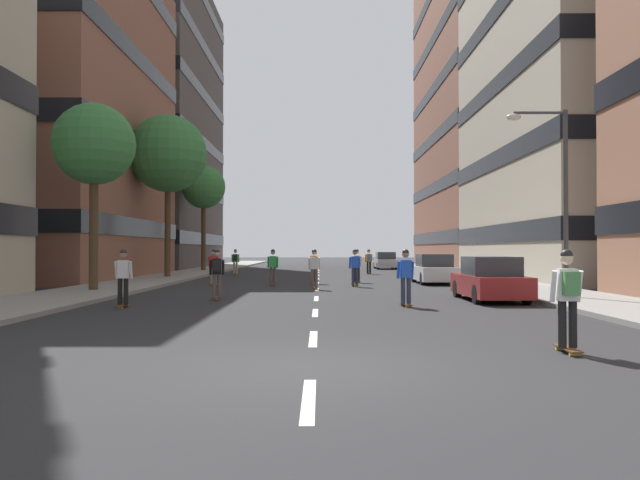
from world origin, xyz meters
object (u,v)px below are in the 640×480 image
object	(u,v)px
parked_car_far	(493,280)
skater_3	(372,260)
skater_2	(238,260)
street_tree_mid	(97,146)
streetlamp_right	(558,181)
skater_11	(409,275)
skater_7	(360,264)
parked_car_near	(437,270)
skater_6	(276,265)
skater_5	(317,267)
parked_car_mid	(388,261)
street_tree_near	(206,188)
skater_8	(358,266)
street_tree_far	(171,154)
skater_4	(571,294)
skater_0	(126,275)
skater_1	(220,271)
skater_9	(317,264)
skater_10	(216,265)

from	to	relation	value
parked_car_far	skater_3	world-z (taller)	skater_3
skater_2	skater_3	size ratio (longest dim) A/B	1.00
street_tree_mid	streetlamp_right	bearing A→B (deg)	-11.75
skater_11	skater_7	bearing A→B (deg)	92.87
parked_car_near	skater_6	bearing A→B (deg)	-168.37
streetlamp_right	skater_6	world-z (taller)	streetlamp_right
skater_5	parked_car_mid	bearing A→B (deg)	77.78
street_tree_near	skater_8	size ratio (longest dim) A/B	4.66
skater_2	skater_11	bearing A→B (deg)	-70.28
street_tree_far	skater_4	xyz separation A→B (m)	(13.44, -26.80, -6.52)
skater_2	skater_7	xyz separation A→B (m)	(7.83, -10.02, 0.00)
skater_4	skater_6	xyz separation A→B (m)	(-6.54, 19.77, -0.03)
streetlamp_right	parked_car_far	bearing A→B (deg)	-177.21
parked_car_mid	street_tree_mid	bearing A→B (deg)	-116.30
street_tree_mid	street_tree_far	distance (m)	12.32
skater_2	skater_6	world-z (taller)	same
parked_car_near	street_tree_near	world-z (taller)	street_tree_near
skater_8	skater_0	bearing A→B (deg)	-125.89
skater_8	skater_2	bearing A→B (deg)	119.07
skater_6	skater_11	size ratio (longest dim) A/B	1.00
skater_6	street_tree_far	bearing A→B (deg)	134.43
streetlamp_right	skater_1	bearing A→B (deg)	178.31
street_tree_far	skater_6	distance (m)	11.83
parked_car_near	skater_2	bearing A→B (deg)	137.15
parked_car_far	skater_1	distance (m)	9.54
street_tree_far	skater_2	bearing A→B (deg)	58.95
streetlamp_right	skater_9	bearing A→B (deg)	129.06
skater_8	parked_car_mid	bearing A→B (deg)	80.86
skater_4	skater_5	world-z (taller)	same
parked_car_near	skater_6	world-z (taller)	skater_6
street_tree_mid	skater_2	distance (m)	18.76
parked_car_mid	skater_7	xyz separation A→B (m)	(-3.92, -22.76, 0.32)
streetlamp_right	parked_car_mid	bearing A→B (deg)	93.88
skater_10	skater_11	distance (m)	13.71
skater_3	skater_9	size ratio (longest dim) A/B	1.00
parked_car_far	skater_5	size ratio (longest dim) A/B	2.47
street_tree_mid	skater_11	distance (m)	14.20
skater_1	skater_11	xyz separation A→B (m)	(6.30, -2.72, -0.03)
parked_car_near	parked_car_mid	world-z (taller)	same
street_tree_mid	skater_5	world-z (taller)	street_tree_mid
street_tree_mid	skater_9	bearing A→B (deg)	37.75
street_tree_near	skater_5	distance (m)	23.99
parked_car_near	streetlamp_right	xyz separation A→B (m)	(2.32, -10.50, 3.44)
street_tree_mid	skater_11	xyz separation A→B (m)	(11.85, -5.99, -5.02)
street_tree_mid	skater_4	world-z (taller)	street_tree_mid
skater_0	street_tree_far	bearing A→B (deg)	99.83
parked_car_mid	skater_7	distance (m)	23.10
skater_4	skater_7	xyz separation A→B (m)	(-2.27, 22.32, 0.00)
skater_9	skater_10	bearing A→B (deg)	-161.40
skater_2	skater_9	xyz separation A→B (m)	(5.54, -10.89, 0.00)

